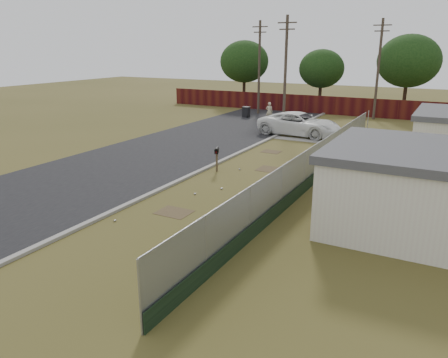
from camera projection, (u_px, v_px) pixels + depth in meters
The scene contains 12 objects.
ground at pixel (244, 183), 21.92m from camera, with size 120.00×120.00×0.00m, color brown.
street at pixel (208, 141), 31.76m from camera, with size 15.10×60.00×0.12m.
chainlink_fence at pixel (311, 171), 21.14m from camera, with size 0.10×27.06×2.02m.
privacy_fence at pixel (296, 103), 45.44m from camera, with size 30.00×0.12×1.80m, color #4B1710.
utility_poles at pixel (307, 68), 39.62m from camera, with size 12.60×8.24×9.00m.
horizon_trees at pixel (364, 69), 40.04m from camera, with size 33.32×31.94×7.78m.
fire_hydrant at pixel (194, 238), 14.66m from camera, with size 0.40×0.40×0.88m.
mailbox at pixel (217, 153), 23.69m from camera, with size 0.39×0.57×1.34m.
pickup_truck at pixel (300, 124), 33.49m from camera, with size 2.92×6.33×1.76m, color white.
pedestrian at pixel (269, 111), 40.09m from camera, with size 0.62×0.41×1.69m, color #C1B58D.
trash_bin at pixel (246, 112), 42.19m from camera, with size 0.67×0.74×1.01m.
scattered_litter at pixel (218, 191), 20.57m from camera, with size 3.28×11.83×0.07m.
Camera 1 is at (9.02, -18.89, 6.59)m, focal length 35.00 mm.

